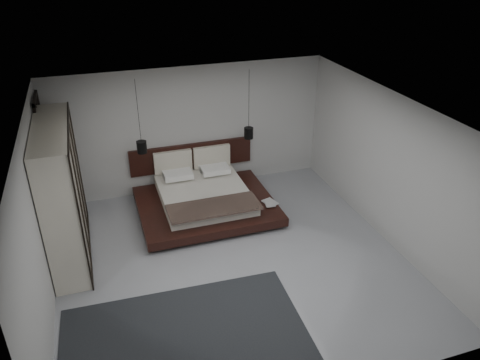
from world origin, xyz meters
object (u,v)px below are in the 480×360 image
object	(u,v)px
rug	(188,348)
lattice_screen	(48,162)
bed	(204,197)
pendant_left	(142,147)
pendant_right	(249,133)
wardrobe	(62,193)

from	to	relation	value
rug	lattice_screen	bearing A→B (deg)	112.86
bed	pendant_left	size ratio (longest dim) A/B	1.83
lattice_screen	bed	xyz separation A→B (m)	(2.93, -0.54, -1.01)
pendant_left	pendant_right	distance (m)	2.27
lattice_screen	wardrobe	xyz separation A→B (m)	(0.25, -1.23, -0.08)
wardrobe	pendant_left	bearing A→B (deg)	36.11
pendant_left	rug	distance (m)	4.28
rug	pendant_left	bearing A→B (deg)	89.42
bed	pendant_right	distance (m)	1.67
pendant_left	lattice_screen	bearing A→B (deg)	176.56
bed	rug	distance (m)	3.81
pendant_right	pendant_left	bearing A→B (deg)	180.00
bed	wardrobe	bearing A→B (deg)	-165.56
pendant_right	rug	distance (m)	4.87
wardrobe	lattice_screen	bearing A→B (deg)	101.56
pendant_left	wardrobe	size ratio (longest dim) A/B	0.60
bed	wardrobe	distance (m)	2.92
pendant_right	wardrobe	xyz separation A→B (m)	(-3.81, -1.12, -0.21)
rug	wardrobe	bearing A→B (deg)	117.17
pendant_left	wardrobe	bearing A→B (deg)	-143.89
pendant_left	rug	world-z (taller)	pendant_left
lattice_screen	bed	size ratio (longest dim) A/B	0.94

